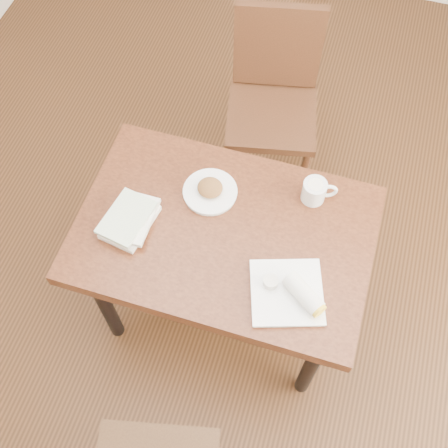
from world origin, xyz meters
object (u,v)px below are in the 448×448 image
(table, at_px, (224,243))
(book_stack, at_px, (130,220))
(plate_scone, at_px, (210,190))
(coffee_mug, at_px, (315,191))
(chair_far, at_px, (274,92))
(plate_burrito, at_px, (292,293))

(table, bearing_deg, book_stack, -168.19)
(plate_scone, bearing_deg, book_stack, -138.61)
(coffee_mug, xyz_separation_m, book_stack, (-0.62, -0.31, -0.02))
(plate_scone, bearing_deg, chair_far, 84.65)
(table, height_order, plate_burrito, plate_burrito)
(table, xyz_separation_m, book_stack, (-0.34, -0.07, 0.12))
(plate_burrito, height_order, book_stack, plate_burrito)
(coffee_mug, bearing_deg, book_stack, -153.63)
(table, relative_size, chair_far, 1.14)
(chair_far, distance_m, plate_burrito, 1.14)
(plate_scone, relative_size, coffee_mug, 1.58)
(chair_far, height_order, coffee_mug, chair_far)
(coffee_mug, height_order, plate_burrito, coffee_mug)
(plate_scone, distance_m, coffee_mug, 0.39)
(table, relative_size, plate_burrito, 3.51)
(book_stack, bearing_deg, chair_far, 72.19)
(chair_far, distance_m, book_stack, 1.04)
(coffee_mug, distance_m, plate_burrito, 0.41)
(table, xyz_separation_m, coffee_mug, (0.28, 0.24, 0.14))
(table, height_order, book_stack, book_stack)
(chair_far, bearing_deg, book_stack, -107.81)
(plate_scone, height_order, coffee_mug, coffee_mug)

